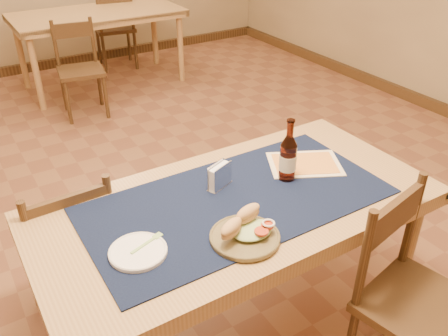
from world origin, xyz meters
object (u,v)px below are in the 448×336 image
back_table (98,20)px  beer_bottle (288,158)px  chair_main_near (414,298)px  napkin_holder (220,176)px  main_table (237,217)px  sandwich_plate (245,232)px  chair_main_far (71,249)px

back_table → beer_bottle: bearing=-95.6°
chair_main_near → napkin_holder: 0.89m
main_table → napkin_holder: 0.18m
sandwich_plate → chair_main_far: bearing=125.7°
main_table → sandwich_plate: 0.26m
sandwich_plate → napkin_holder: 0.34m
chair_main_far → chair_main_near: size_ratio=0.94×
chair_main_near → beer_bottle: (-0.19, 0.58, 0.40)m
chair_main_near → sandwich_plate: bearing=147.8°
main_table → sandwich_plate: size_ratio=6.41×
back_table → chair_main_far: bearing=-111.6°
beer_bottle → chair_main_near: bearing=-72.3°
sandwich_plate → beer_bottle: (0.37, 0.23, 0.07)m
sandwich_plate → back_table: bearing=79.1°
main_table → napkin_holder: size_ratio=12.61×
main_table → chair_main_near: bearing=-51.3°
back_table → napkin_holder: (-0.61, -3.33, 0.14)m
main_table → chair_main_near: chair_main_near is taller
back_table → sandwich_plate: size_ratio=6.52×
chair_main_near → sandwich_plate: chair_main_near is taller
main_table → chair_main_far: bearing=142.0°
napkin_holder → back_table: bearing=79.6°
chair_main_near → napkin_holder: bearing=124.3°
sandwich_plate → main_table: bearing=63.7°
main_table → beer_bottle: (0.26, 0.02, 0.19)m
back_table → sandwich_plate: (-0.70, -3.66, 0.11)m
napkin_holder → sandwich_plate: bearing=-105.8°
chair_main_near → main_table: bearing=128.7°
sandwich_plate → beer_bottle: bearing=32.5°
main_table → chair_main_far: size_ratio=1.93×
chair_main_far → chair_main_near: 1.45m
back_table → chair_main_far: (-1.18, -2.99, -0.24)m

